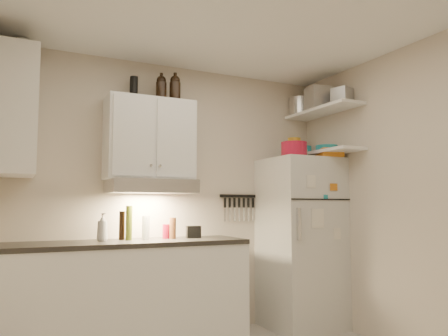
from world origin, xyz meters
name	(u,v)px	position (x,y,z in m)	size (l,w,h in m)	color
ceiling	(248,4)	(0.00, 0.00, 2.61)	(3.20, 3.00, 0.02)	white
back_wall	(174,197)	(0.00, 1.51, 1.30)	(3.20, 0.02, 2.60)	beige
right_wall	(419,196)	(1.61, 0.00, 1.30)	(0.02, 3.00, 2.60)	beige
base_cabinet	(123,299)	(-0.55, 1.20, 0.44)	(2.10, 0.60, 0.88)	white
countertop	(124,243)	(-0.55, 1.20, 0.90)	(2.10, 0.62, 0.04)	#2B2825
upper_cabinet	(150,140)	(-0.30, 1.33, 1.83)	(0.80, 0.33, 0.75)	white
side_cabinet	(14,112)	(-1.44, 1.20, 1.95)	(0.33, 0.55, 1.00)	white
range_hood	(151,187)	(-0.30, 1.27, 1.39)	(0.76, 0.46, 0.12)	silver
fridge	(301,242)	(1.25, 1.16, 0.85)	(0.70, 0.68, 1.70)	silver
shelf_hi	(322,111)	(1.45, 1.02, 2.20)	(0.30, 0.95, 0.03)	white
shelf_lo	(323,153)	(1.45, 1.02, 1.76)	(0.30, 0.95, 0.03)	white
knife_strip	(238,196)	(0.70, 1.49, 1.32)	(0.42, 0.02, 0.03)	black
dutch_oven	(294,150)	(1.08, 1.02, 1.77)	(0.26, 0.26, 0.15)	#A8132F
book_stack	(329,154)	(1.45, 0.93, 1.74)	(0.21, 0.27, 0.09)	orange
spice_jar	(305,154)	(1.26, 1.08, 1.75)	(0.05, 0.05, 0.09)	silver
stock_pot	(301,107)	(1.44, 1.38, 2.31)	(0.28, 0.28, 0.20)	silver
tin_a	(318,98)	(1.39, 1.02, 2.33)	(0.23, 0.20, 0.23)	#AAAAAD
tin_b	(342,97)	(1.49, 0.77, 2.30)	(0.17, 0.17, 0.17)	#AAAAAD
bowl_teal	(300,151)	(1.43, 1.39, 1.82)	(0.24, 0.24, 0.10)	teal
bowl_orange	(294,145)	(1.41, 1.49, 1.90)	(0.19, 0.19, 0.06)	orange
bowl_yellow	(294,140)	(1.41, 1.49, 1.95)	(0.15, 0.15, 0.05)	gold
plates	(327,148)	(1.44, 0.96, 1.80)	(0.22, 0.22, 0.06)	teal
growler_a	(161,88)	(-0.21, 1.30, 2.32)	(0.10, 0.10, 0.24)	black
growler_b	(175,88)	(-0.08, 1.27, 2.32)	(0.10, 0.10, 0.25)	black
thermos_a	(134,88)	(-0.44, 1.38, 2.31)	(0.07, 0.07, 0.21)	black
thermos_b	(133,89)	(-0.45, 1.39, 2.29)	(0.07, 0.07, 0.19)	black
side_jar	(22,47)	(-1.40, 1.32, 2.52)	(0.10, 0.10, 0.14)	silver
soap_bottle	(102,226)	(-0.73, 1.22, 1.05)	(0.10, 0.10, 0.26)	white
pepper_mill	(173,228)	(-0.10, 1.24, 1.02)	(0.06, 0.06, 0.19)	brown
oil_bottle	(129,223)	(-0.50, 1.26, 1.07)	(0.06, 0.06, 0.30)	#4C5916
vinegar_bottle	(122,225)	(-0.54, 1.33, 1.05)	(0.05, 0.05, 0.25)	black
clear_bottle	(146,228)	(-0.33, 1.30, 1.02)	(0.07, 0.07, 0.21)	silver
red_jar	(166,231)	(-0.15, 1.30, 0.99)	(0.07, 0.07, 0.13)	#A8132F
caddy	(193,232)	(0.11, 1.27, 0.98)	(0.13, 0.09, 0.11)	black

